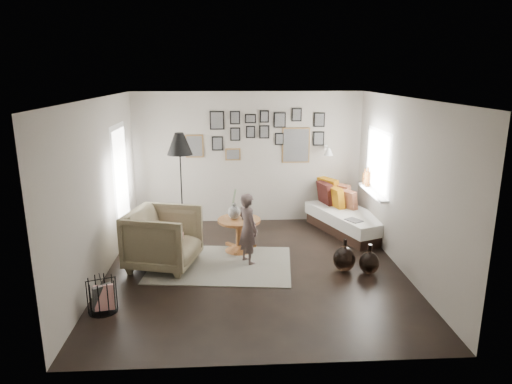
{
  "coord_description": "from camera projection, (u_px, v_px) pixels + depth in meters",
  "views": [
    {
      "loc": [
        -0.35,
        -6.53,
        2.95
      ],
      "look_at": [
        0.05,
        0.5,
        1.1
      ],
      "focal_mm": 32.0,
      "sensor_mm": 36.0,
      "label": 1
    }
  ],
  "objects": [
    {
      "name": "wall_sconce",
      "position": [
        328.0,
        151.0,
        8.84
      ],
      "size": [
        0.18,
        0.36,
        0.16
      ],
      "color": "white",
      "rests_on": "wall_back"
    },
    {
      "name": "armchair_cushion",
      "position": [
        166.0,
        236.0,
        7.1
      ],
      "size": [
        0.52,
        0.53,
        0.19
      ],
      "primitive_type": "cube",
      "rotation": [
        -0.21,
        0.0,
        -0.29
      ],
      "color": "white",
      "rests_on": "armchair"
    },
    {
      "name": "vase",
      "position": [
        234.0,
        210.0,
        7.61
      ],
      "size": [
        0.21,
        0.21,
        0.52
      ],
      "color": "black",
      "rests_on": "pedestal_table"
    },
    {
      "name": "floor_lamp",
      "position": [
        180.0,
        148.0,
        8.01
      ],
      "size": [
        0.45,
        0.45,
        1.93
      ],
      "rotation": [
        0.0,
        0.0,
        -0.23
      ],
      "color": "black",
      "rests_on": "ground"
    },
    {
      "name": "window_right",
      "position": [
        370.0,
        187.0,
        8.25
      ],
      "size": [
        0.15,
        1.32,
        1.3
      ],
      "color": "white",
      "rests_on": "wall_right"
    },
    {
      "name": "magazine_basket",
      "position": [
        102.0,
        295.0,
        5.76
      ],
      "size": [
        0.46,
        0.46,
        0.44
      ],
      "rotation": [
        0.0,
        0.0,
        0.37
      ],
      "color": "black",
      "rests_on": "ground"
    },
    {
      "name": "pedestal_table",
      "position": [
        239.0,
        236.0,
        7.71
      ],
      "size": [
        0.72,
        0.72,
        0.57
      ],
      "rotation": [
        0.0,
        0.0,
        0.04
      ],
      "color": "brown",
      "rests_on": "ground"
    },
    {
      "name": "demijohn_large",
      "position": [
        344.0,
        259.0,
        6.95
      ],
      "size": [
        0.34,
        0.34,
        0.52
      ],
      "color": "black",
      "rests_on": "ground"
    },
    {
      "name": "demijohn_small",
      "position": [
        369.0,
        263.0,
        6.86
      ],
      "size": [
        0.3,
        0.3,
        0.47
      ],
      "color": "black",
      "rests_on": "ground"
    },
    {
      "name": "door_left",
      "position": [
        121.0,
        186.0,
        7.84
      ],
      "size": [
        0.0,
        2.14,
        2.14
      ],
      "color": "white",
      "rests_on": "wall_left"
    },
    {
      "name": "ground",
      "position": [
        255.0,
        269.0,
        7.07
      ],
      "size": [
        4.8,
        4.8,
        0.0
      ],
      "primitive_type": "plane",
      "color": "black",
      "rests_on": "ground"
    },
    {
      "name": "child",
      "position": [
        248.0,
        229.0,
        7.16
      ],
      "size": [
        0.45,
        0.5,
        1.15
      ],
      "primitive_type": "imported",
      "rotation": [
        0.0,
        0.0,
        2.1
      ],
      "color": "#554443",
      "rests_on": "ground"
    },
    {
      "name": "magazine_on_daybed",
      "position": [
        354.0,
        220.0,
        8.03
      ],
      "size": [
        0.32,
        0.35,
        0.01
      ],
      "primitive_type": "cube",
      "rotation": [
        0.0,
        0.0,
        0.54
      ],
      "color": "black",
      "rests_on": "daybed"
    },
    {
      "name": "ceiling",
      "position": [
        254.0,
        98.0,
        6.41
      ],
      "size": [
        4.8,
        4.8,
        0.0
      ],
      "primitive_type": "plane",
      "rotation": [
        3.14,
        0.0,
        0.0
      ],
      "color": "white",
      "rests_on": "wall_back"
    },
    {
      "name": "wall_front",
      "position": [
        268.0,
        248.0,
        4.42
      ],
      "size": [
        4.5,
        0.0,
        4.5
      ],
      "primitive_type": "plane",
      "rotation": [
        -1.57,
        0.0,
        0.0
      ],
      "color": "gray",
      "rests_on": "ground"
    },
    {
      "name": "wall_left",
      "position": [
        100.0,
        190.0,
        6.62
      ],
      "size": [
        0.0,
        4.8,
        4.8
      ],
      "primitive_type": "plane",
      "rotation": [
        1.57,
        0.0,
        1.57
      ],
      "color": "gray",
      "rests_on": "ground"
    },
    {
      "name": "wall_right",
      "position": [
        404.0,
        185.0,
        6.86
      ],
      "size": [
        0.0,
        4.8,
        4.8
      ],
      "primitive_type": "plane",
      "rotation": [
        1.57,
        0.0,
        -1.57
      ],
      "color": "gray",
      "rests_on": "ground"
    },
    {
      "name": "gallery_wall",
      "position": [
        263.0,
        136.0,
        8.94
      ],
      "size": [
        2.74,
        0.03,
        1.08
      ],
      "color": "brown",
      "rests_on": "wall_back"
    },
    {
      "name": "wall_back",
      "position": [
        248.0,
        158.0,
        9.06
      ],
      "size": [
        4.5,
        0.0,
        4.5
      ],
      "primitive_type": "plane",
      "rotation": [
        1.57,
        0.0,
        0.0
      ],
      "color": "gray",
      "rests_on": "ground"
    },
    {
      "name": "rug",
      "position": [
        221.0,
        264.0,
        7.21
      ],
      "size": [
        2.34,
        1.76,
        0.01
      ],
      "primitive_type": "cube",
      "rotation": [
        0.0,
        0.0,
        -0.11
      ],
      "color": "beige",
      "rests_on": "ground"
    },
    {
      "name": "armchair",
      "position": [
        164.0,
        238.0,
        7.06
      ],
      "size": [
        1.23,
        1.21,
        0.92
      ],
      "primitive_type": "imported",
      "rotation": [
        0.0,
        0.0,
        1.32
      ],
      "color": "#746A4E",
      "rests_on": "ground"
    },
    {
      "name": "candles",
      "position": [
        246.0,
        212.0,
        7.61
      ],
      "size": [
        0.12,
        0.12,
        0.27
      ],
      "color": "black",
      "rests_on": "pedestal_table"
    },
    {
      "name": "daybed",
      "position": [
        347.0,
        217.0,
        8.68
      ],
      "size": [
        1.42,
        2.02,
        0.91
      ],
      "rotation": [
        0.0,
        0.0,
        0.37
      ],
      "color": "black",
      "rests_on": "ground"
    }
  ]
}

